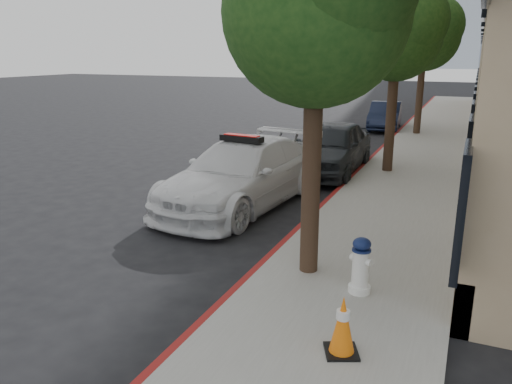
{
  "coord_description": "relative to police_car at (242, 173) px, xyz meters",
  "views": [
    {
      "loc": [
        5.18,
        -9.46,
        3.69
      ],
      "look_at": [
        1.36,
        -0.68,
        1.0
      ],
      "focal_mm": 35.0,
      "sensor_mm": 36.0,
      "label": 1
    }
  ],
  "objects": [
    {
      "name": "ground",
      "position": [
        -0.12,
        -1.32,
        -0.81
      ],
      "size": [
        120.0,
        120.0,
        0.0
      ],
      "primitive_type": "plane",
      "color": "black",
      "rests_on": "ground"
    },
    {
      "name": "tree_near",
      "position": [
        2.81,
        -3.33,
        3.46
      ],
      "size": [
        2.92,
        2.82,
        5.62
      ],
      "color": "black",
      "rests_on": "sidewalk"
    },
    {
      "name": "traffic_cone",
      "position": [
        3.89,
        -5.47,
        -0.29
      ],
      "size": [
        0.52,
        0.52,
        0.76
      ],
      "rotation": [
        0.0,
        0.0,
        0.41
      ],
      "color": "black",
      "rests_on": "sidewalk"
    },
    {
      "name": "curb_strip",
      "position": [
        1.94,
        8.68,
        -0.74
      ],
      "size": [
        0.12,
        50.0,
        0.15
      ],
      "primitive_type": "cube",
      "color": "maroon",
      "rests_on": "ground"
    },
    {
      "name": "fire_hydrant",
      "position": [
        3.75,
        -3.78,
        -0.23
      ],
      "size": [
        0.37,
        0.34,
        0.88
      ],
      "rotation": [
        0.0,
        0.0,
        -0.41
      ],
      "color": "white",
      "rests_on": "sidewalk"
    },
    {
      "name": "parked_car_far",
      "position": [
        1.08,
        14.31,
        -0.15
      ],
      "size": [
        1.77,
        4.14,
        1.33
      ],
      "primitive_type": "imported",
      "rotation": [
        0.0,
        0.0,
        0.09
      ],
      "color": "#131A31",
      "rests_on": "ground"
    },
    {
      "name": "tree_mid",
      "position": [
        2.81,
        4.67,
        3.35
      ],
      "size": [
        2.77,
        2.64,
        5.43
      ],
      "color": "black",
      "rests_on": "sidewalk"
    },
    {
      "name": "tree_far",
      "position": [
        2.81,
        12.67,
        3.57
      ],
      "size": [
        3.1,
        3.0,
        5.81
      ],
      "color": "black",
      "rests_on": "sidewalk"
    },
    {
      "name": "police_car",
      "position": [
        0.0,
        0.0,
        0.0
      ],
      "size": [
        2.89,
        5.82,
        1.77
      ],
      "rotation": [
        0.0,
        0.0,
        -0.11
      ],
      "color": "white",
      "rests_on": "ground"
    },
    {
      "name": "parked_car_mid",
      "position": [
        1.07,
        4.31,
        -0.0
      ],
      "size": [
        1.98,
        4.79,
        1.63
      ],
      "primitive_type": "imported",
      "rotation": [
        0.0,
        0.0,
        0.01
      ],
      "color": "#22262A",
      "rests_on": "ground"
    },
    {
      "name": "sidewalk",
      "position": [
        3.48,
        8.68,
        -0.74
      ],
      "size": [
        3.2,
        50.0,
        0.15
      ],
      "primitive_type": "cube",
      "color": "gray",
      "rests_on": "ground"
    }
  ]
}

